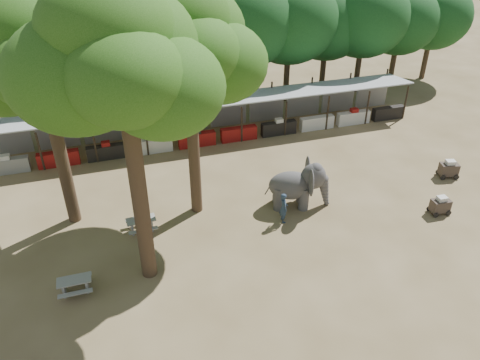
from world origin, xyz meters
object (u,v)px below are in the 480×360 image
object	(u,v)px
cart_back	(449,169)
elephant	(299,185)
handler	(284,208)
cart_front	(440,205)
yard_tree_left	(35,56)
yard_tree_center	(117,61)
picnic_table_far	(141,223)
yard_tree_back	(183,42)
picnic_table_near	(75,284)

from	to	relation	value
cart_back	elephant	bearing A→B (deg)	-165.81
elephant	handler	bearing A→B (deg)	-122.20
handler	cart_back	bearing A→B (deg)	-78.89
elephant	cart_back	bearing A→B (deg)	16.99
handler	cart_front	world-z (taller)	handler
yard_tree_left	cart_front	distance (m)	20.07
yard_tree_left	yard_tree_center	bearing A→B (deg)	-59.04
yard_tree_left	handler	distance (m)	12.88
picnic_table_far	handler	bearing A→B (deg)	-13.71
yard_tree_center	yard_tree_back	size ratio (longest dim) A/B	1.06
yard_tree_left	cart_back	size ratio (longest dim) A/B	8.95
yard_tree_back	yard_tree_left	bearing A→B (deg)	170.54
yard_tree_center	yard_tree_back	xyz separation A→B (m)	(3.00, 4.00, -0.67)
handler	cart_front	bearing A→B (deg)	-97.50
yard_tree_back	picnic_table_near	size ratio (longest dim) A/B	8.49
cart_front	elephant	bearing A→B (deg)	159.81
yard_tree_back	picnic_table_far	bearing A→B (deg)	-158.03
yard_tree_center	picnic_table_far	bearing A→B (deg)	85.88
yard_tree_back	picnic_table_near	xyz separation A→B (m)	(-5.89, -4.39, -8.10)
picnic_table_near	cart_front	xyz separation A→B (m)	(17.67, 0.20, 0.05)
yard_tree_back	cart_front	size ratio (longest dim) A/B	10.85
yard_tree_center	cart_back	xyz separation A→B (m)	(17.54, 2.67, -8.68)
yard_tree_back	picnic_table_near	world-z (taller)	yard_tree_back
yard_tree_left	handler	bearing A→B (deg)	-19.02
yard_tree_left	picnic_table_far	distance (m)	8.65
yard_tree_center	picnic_table_far	distance (m)	9.22
yard_tree_left	yard_tree_back	size ratio (longest dim) A/B	0.97
yard_tree_center	picnic_table_near	distance (m)	9.24
handler	elephant	bearing A→B (deg)	-43.91
picnic_table_near	handler	bearing A→B (deg)	11.30
picnic_table_near	yard_tree_center	bearing A→B (deg)	7.77
yard_tree_center	picnic_table_near	bearing A→B (deg)	-172.35
yard_tree_left	yard_tree_center	xyz separation A→B (m)	(3.00, -5.00, 1.01)
elephant	yard_tree_center	bearing A→B (deg)	-145.35
yard_tree_center	cart_back	bearing A→B (deg)	8.67
handler	cart_front	xyz separation A→B (m)	(7.81, -1.75, -0.32)
elephant	cart_front	size ratio (longest dim) A/B	3.19
elephant	cart_back	distance (m)	9.35
yard_tree_back	handler	bearing A→B (deg)	-31.52
elephant	yard_tree_back	bearing A→B (deg)	-177.74
yard_tree_left	yard_tree_back	world-z (taller)	yard_tree_back
yard_tree_back	picnic_table_far	size ratio (longest dim) A/B	7.94
yard_tree_center	elephant	distance (m)	11.75
picnic_table_far	cart_front	bearing A→B (deg)	-14.59
elephant	picnic_table_near	size ratio (longest dim) A/B	2.50
yard_tree_left	handler	xyz separation A→B (m)	(9.98, -3.44, -7.39)
picnic_table_near	cart_back	distance (m)	20.65
yard_tree_left	picnic_table_near	distance (m)	9.45
yard_tree_center	yard_tree_back	distance (m)	5.04
picnic_table_far	cart_front	size ratio (longest dim) A/B	1.37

